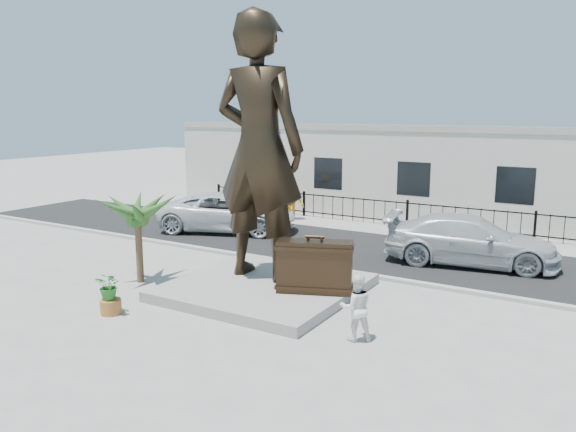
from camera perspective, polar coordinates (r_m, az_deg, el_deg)
name	(u,v)px	position (r m, az deg, el deg)	size (l,w,h in m)	color
ground	(251,310)	(15.62, -3.82, -9.51)	(100.00, 100.00, 0.00)	#9E9991
street	(366,249)	(22.37, 7.93, -3.32)	(40.00, 7.00, 0.01)	black
curb	(326,269)	(19.28, 3.83, -5.36)	(40.00, 0.25, 0.12)	#A5A399
far_sidewalk	(401,230)	(26.01, 11.38, -1.43)	(40.00, 2.50, 0.02)	#9E9991
plinth	(265,287)	(17.01, -2.33, -7.24)	(5.20, 5.20, 0.30)	gray
fence	(407,215)	(26.64, 12.01, 0.12)	(22.00, 0.10, 1.20)	black
building	(435,172)	(30.38, 14.72, 4.34)	(28.00, 7.00, 4.40)	silver
statue	(259,148)	(16.93, -2.95, 6.88)	(2.89, 1.90, 7.93)	black
suitcase	(315,267)	(15.92, 2.71, -5.15)	(2.11, 0.67, 1.48)	black
tourist	(356,307)	(13.51, 6.96, -9.19)	(0.79, 0.61, 1.62)	white
car_white	(228,212)	(25.41, -6.12, 0.39)	(2.83, 6.13, 1.70)	silver
car_silver	(470,240)	(20.83, 18.03, -2.36)	(2.41, 5.92, 1.72)	#BBBEC0
worker	(291,200)	(27.82, 0.35, 1.59)	(1.24, 0.71, 1.91)	orange
palm_tree	(141,282)	(18.61, -14.72, -6.49)	(1.80, 1.80, 3.20)	#27501D
planter	(111,307)	(15.98, -17.55, -8.77)	(0.56, 0.56, 0.40)	#AA632D
shrub	(110,286)	(15.80, -17.67, -6.77)	(0.69, 0.60, 0.77)	#256D23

